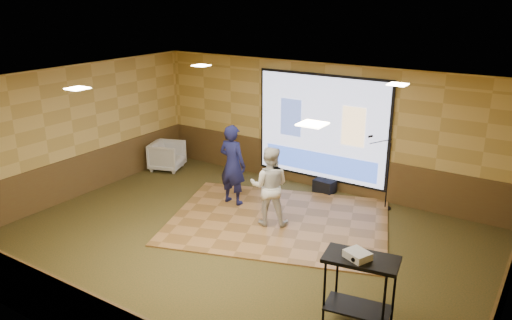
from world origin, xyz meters
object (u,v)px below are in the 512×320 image
Objects in this scene: duffel_bag at (324,186)px; av_table at (360,277)px; dance_floor at (279,221)px; projector at (358,255)px; mic_stand at (384,187)px; banquet_chair at (167,156)px; player_left at (232,165)px; projector_screen at (321,129)px; player_right at (269,186)px.

av_table is at bearing -59.24° from duffel_bag.
projector reaches higher than dance_floor.
mic_stand is at bearing -5.16° from duffel_bag.
banquet_chair reaches higher than dance_floor.
projector reaches higher than banquet_chair.
player_left is 3.02m from banquet_chair.
projector is (2.60, -2.35, 1.11)m from dance_floor.
projector_screen is 3.10× the size of av_table.
duffel_bag is at bearing 87.14° from dance_floor.
player_left is at bearing 147.43° from av_table.
player_right is 1.98× the size of banquet_chair.
player_right reaches higher than mic_stand.
av_table is 2.20× the size of duffel_bag.
projector_screen is 1.85× the size of player_left.
player_right reaches higher than av_table.
duffel_bag is (-1.47, 0.13, -0.34)m from mic_stand.
projector_screen is 2.03× the size of player_right.
banquet_chair is (-4.14, 1.18, 0.36)m from dance_floor.
dance_floor is (0.14, -2.16, -1.46)m from projector_screen.
player_left reaches higher than banquet_chair.
dance_floor is 0.87m from player_right.
mic_stand reaches higher than duffel_bag.
duffel_bag is at bearing -119.09° from player_right.
player_left is (-1.32, 0.23, 0.91)m from dance_floor.
dance_floor is 2.69× the size of player_right.
projector_screen is at bearing 145.21° from projector.
player_right is 3.43m from projector.
projector_screen is 10.38× the size of projector.
player_right is 3.36× the size of duffel_bag.
dance_floor is at bearing -125.37° from banquet_chair.
mic_stand is 1.52m from duffel_bag.
banquet_chair is at bearing -169.36° from duffel_bag.
mic_stand is 3.33× the size of duffel_bag.
projector_screen is 2.48m from player_right.
duffel_bag is at bearing 144.00° from projector.
player_right reaches higher than duffel_bag.
av_table is 0.36m from projector.
player_left is 1.11× the size of mic_stand.
projector_screen is at bearing -120.29° from player_left.
player_left reaches higher than projector.
projector is (2.69, -2.11, 0.28)m from player_right.
projector is 5.09m from duffel_bag.
duffel_bag is (1.42, 1.74, -0.78)m from player_left.
player_right is 1.01× the size of mic_stand.
duffel_bag is at bearing -38.25° from projector_screen.
banquet_chair is 1.70× the size of duffel_bag.
duffel_bag is (4.24, 0.80, -0.22)m from banquet_chair.
projector_screen is 2.06× the size of mic_stand.
projector is (3.92, -2.59, 0.20)m from player_left.
av_table is (2.64, -2.30, 0.75)m from dance_floor.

